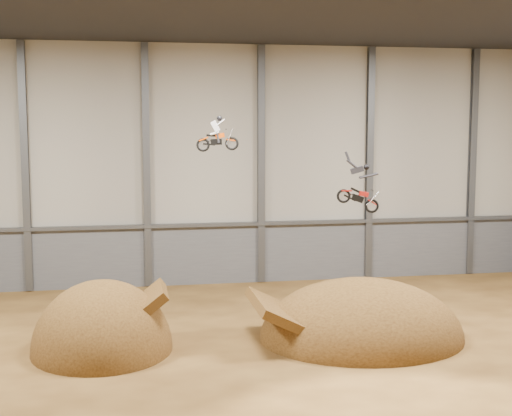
{
  "coord_description": "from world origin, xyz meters",
  "views": [
    {
      "loc": [
        -4.36,
        -26.34,
        9.39
      ],
      "look_at": [
        1.09,
        4.0,
        5.76
      ],
      "focal_mm": 50.0,
      "sensor_mm": 36.0,
      "label": 1
    }
  ],
  "objects_px": {
    "landing_ramp": "(361,338)",
    "fmx_rider_b": "(356,183)",
    "takeoff_ramp": "(103,350)",
    "fmx_rider_a": "(218,132)"
  },
  "relations": [
    {
      "from": "landing_ramp",
      "to": "fmx_rider_b",
      "type": "relative_size",
      "value": 3.51
    },
    {
      "from": "takeoff_ramp",
      "to": "fmx_rider_b",
      "type": "xyz_separation_m",
      "value": [
        11.13,
        0.52,
        6.82
      ]
    },
    {
      "from": "takeoff_ramp",
      "to": "fmx_rider_a",
      "type": "relative_size",
      "value": 3.65
    },
    {
      "from": "takeoff_ramp",
      "to": "fmx_rider_b",
      "type": "relative_size",
      "value": 2.62
    },
    {
      "from": "takeoff_ramp",
      "to": "fmx_rider_a",
      "type": "xyz_separation_m",
      "value": [
        5.13,
        1.72,
        9.06
      ]
    },
    {
      "from": "landing_ramp",
      "to": "fmx_rider_a",
      "type": "xyz_separation_m",
      "value": [
        -6.09,
        2.04,
        9.06
      ]
    },
    {
      "from": "takeoff_ramp",
      "to": "fmx_rider_a",
      "type": "bearing_deg",
      "value": 18.55
    },
    {
      "from": "fmx_rider_a",
      "to": "fmx_rider_b",
      "type": "relative_size",
      "value": 0.72
    },
    {
      "from": "fmx_rider_b",
      "to": "fmx_rider_a",
      "type": "bearing_deg",
      "value": 179.63
    },
    {
      "from": "takeoff_ramp",
      "to": "fmx_rider_b",
      "type": "height_order",
      "value": "fmx_rider_b"
    }
  ]
}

